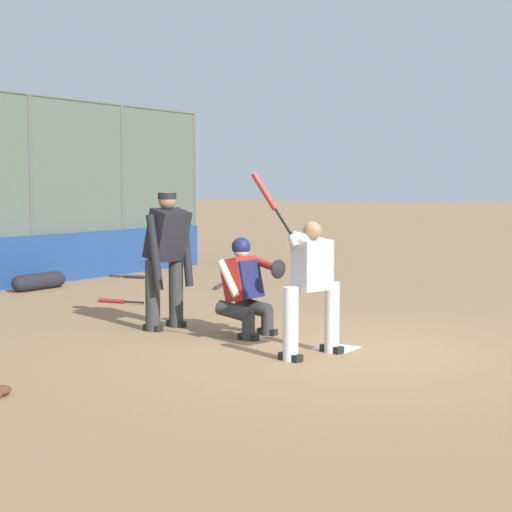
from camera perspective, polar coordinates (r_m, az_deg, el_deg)
ground_plane at (r=10.05m, az=5.35°, el=-6.17°), size 160.00×160.00×0.00m
home_plate_marker at (r=10.05m, az=5.35°, el=-6.13°), size 0.43×0.43×0.01m
batter_at_plate at (r=9.45m, az=3.69°, el=-1.85°), size 0.85×0.78×2.04m
catcher_behind_plate at (r=10.72m, az=-0.65°, el=-1.96°), size 0.66×0.76×1.25m
umpire_home at (r=11.27m, az=-5.97°, el=0.04°), size 0.73×0.50×1.81m
spare_bat_near_backstop at (r=17.63m, az=-8.30°, el=-1.37°), size 0.23×0.80×0.07m
spare_bat_by_padding at (r=13.99m, az=-9.37°, el=-2.98°), size 0.20×0.82×0.07m
spare_bat_third_base_side at (r=15.82m, az=-2.52°, el=-2.02°), size 0.82×0.40×0.07m
equipment_bag_dugout_side at (r=16.03m, az=-14.27°, el=-1.65°), size 1.20×0.30×0.30m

